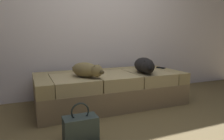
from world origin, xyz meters
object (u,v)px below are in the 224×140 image
(dog_tan, at_px, (87,70))
(tv_remote, at_px, (161,68))
(couch, at_px, (111,88))
(dog_dark, at_px, (145,65))
(handbag, at_px, (81,128))

(dog_tan, relative_size, tv_remote, 3.49)
(couch, height_order, dog_dark, dog_dark)
(handbag, bearing_deg, couch, 53.01)
(dog_tan, distance_m, dog_dark, 0.86)
(dog_dark, relative_size, tv_remote, 4.19)
(couch, xyz_separation_m, handbag, (-0.69, -0.91, -0.10))
(couch, distance_m, dog_dark, 0.60)
(dog_dark, relative_size, handbag, 1.66)
(dog_dark, xyz_separation_m, handbag, (-1.14, -0.72, -0.45))
(tv_remote, bearing_deg, dog_tan, 173.50)
(couch, relative_size, tv_remote, 14.04)
(couch, relative_size, handbag, 5.57)
(dog_tan, relative_size, dog_dark, 0.83)
(dog_dark, distance_m, tv_remote, 0.56)
(tv_remote, bearing_deg, couch, 167.45)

